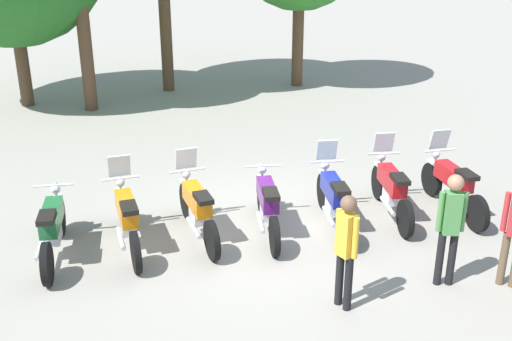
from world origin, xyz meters
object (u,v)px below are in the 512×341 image
motorcycle_2 (197,208)px  motorcycle_5 (391,188)px  motorcycle_4 (334,198)px  person_1 (451,222)px  motorcycle_6 (453,184)px  person_0 (346,244)px  motorcycle_0 (52,227)px  motorcycle_3 (267,204)px  motorcycle_1 (127,217)px

motorcycle_2 → motorcycle_5: bearing=-97.3°
motorcycle_2 → motorcycle_4: (2.30, -0.40, 0.00)m
person_1 → motorcycle_4: bearing=37.0°
motorcycle_6 → person_1: 2.64m
person_0 → person_1: (1.63, 0.02, 0.04)m
motorcycle_6 → person_1: size_ratio=1.28×
motorcycle_0 → motorcycle_4: bearing=-86.7°
motorcycle_3 → motorcycle_5: size_ratio=1.00×
motorcycle_2 → motorcycle_6: size_ratio=1.00×
motorcycle_2 → motorcycle_4: size_ratio=1.01×
person_0 → motorcycle_5: bearing=-148.8°
motorcycle_4 → person_1: size_ratio=1.27×
motorcycle_3 → person_0: (0.19, -2.42, 0.46)m
person_0 → person_1: person_1 is taller
person_1 → person_0: bearing=110.8°
motorcycle_0 → motorcycle_4: size_ratio=1.01×
motorcycle_4 → person_0: (-0.95, -2.25, 0.44)m
motorcycle_1 → motorcycle_3: bearing=-95.7°
motorcycle_4 → motorcycle_6: (2.28, -0.19, 0.00)m
motorcycle_1 → motorcycle_4: bearing=-96.2°
person_0 → person_1: 1.63m
motorcycle_1 → motorcycle_0: bearing=87.8°
motorcycle_4 → motorcycle_5: bearing=-76.7°
motorcycle_1 → motorcycle_5: bearing=-94.2°
motorcycle_4 → motorcycle_3: bearing=93.8°
motorcycle_5 → motorcycle_3: bearing=100.2°
motorcycle_1 → motorcycle_2: 1.14m
motorcycle_6 → person_0: (-3.24, -2.06, 0.44)m
motorcycle_5 → motorcycle_6: 1.16m
motorcycle_1 → motorcycle_6: bearing=-95.3°
motorcycle_5 → person_1: size_ratio=1.26×
motorcycle_2 → motorcycle_5: (3.44, -0.38, 0.00)m
motorcycle_4 → motorcycle_6: size_ratio=0.99×
motorcycle_5 → person_0: person_0 is taller
motorcycle_1 → motorcycle_6: same height
motorcycle_0 → motorcycle_1: 1.14m
motorcycle_4 → motorcycle_6: same height
motorcycle_5 → person_0: 3.13m
motorcycle_3 → person_0: person_0 is taller
motorcycle_0 → motorcycle_3: (3.43, -0.32, 0.00)m
motorcycle_0 → motorcycle_5: motorcycle_5 is taller
person_0 → person_1: bearing=164.6°
motorcycle_1 → motorcycle_6: (5.72, -0.62, 0.00)m
motorcycle_1 → motorcycle_5: same height
motorcycle_2 → person_0: bearing=-154.3°
motorcycle_1 → motorcycle_2: same height
motorcycle_1 → person_0: (2.48, -2.68, 0.44)m
motorcycle_0 → person_0: (3.62, -2.74, 0.46)m
motorcycle_1 → motorcycle_3: size_ratio=1.01×
motorcycle_0 → motorcycle_2: size_ratio=0.99×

